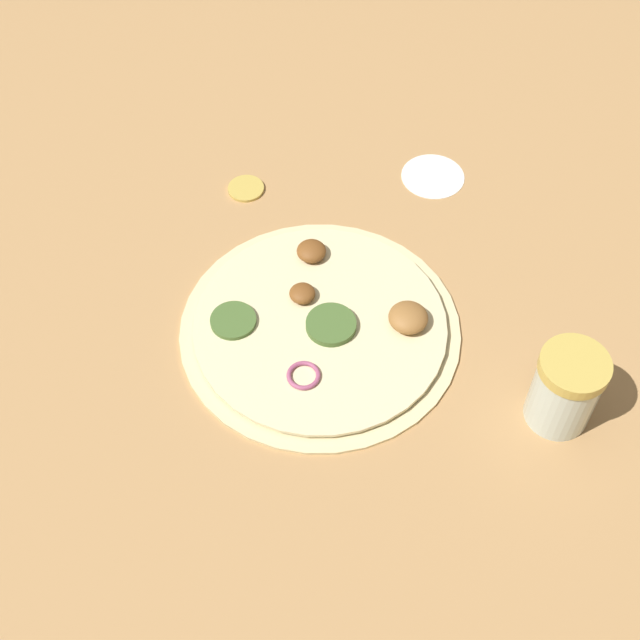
# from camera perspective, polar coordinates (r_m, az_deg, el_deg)

# --- Properties ---
(ground_plane) EXTENTS (3.00, 3.00, 0.00)m
(ground_plane) POSITION_cam_1_polar(r_m,az_deg,el_deg) (0.89, 0.00, -0.66)
(ground_plane) COLOR tan
(pizza) EXTENTS (0.28, 0.28, 0.03)m
(pizza) POSITION_cam_1_polar(r_m,az_deg,el_deg) (0.88, 0.11, -0.34)
(pizza) COLOR beige
(pizza) RESTS_ON ground_plane
(spice_jar) EXTENTS (0.06, 0.06, 0.09)m
(spice_jar) POSITION_cam_1_polar(r_m,az_deg,el_deg) (0.83, 15.43, -4.26)
(spice_jar) COLOR silver
(spice_jar) RESTS_ON ground_plane
(loose_cap) EXTENTS (0.04, 0.04, 0.01)m
(loose_cap) POSITION_cam_1_polar(r_m,az_deg,el_deg) (1.02, -4.77, 8.45)
(loose_cap) COLOR gold
(loose_cap) RESTS_ON ground_plane
(flour_patch) EXTENTS (0.07, 0.07, 0.00)m
(flour_patch) POSITION_cam_1_polar(r_m,az_deg,el_deg) (1.04, 7.24, 9.12)
(flour_patch) COLOR white
(flour_patch) RESTS_ON ground_plane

